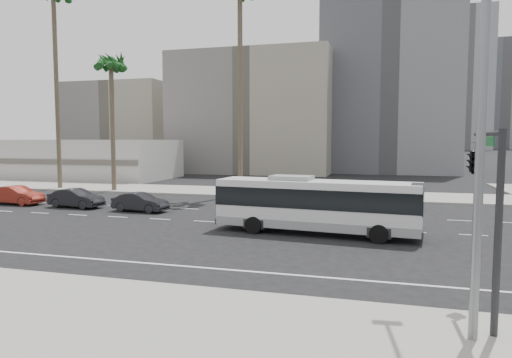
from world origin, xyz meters
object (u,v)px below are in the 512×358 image
(city_bus, at_px, (316,204))
(streetlight_corner, at_px, (475,97))
(car_c, at_px, (17,195))
(traffic_signal, at_px, (477,161))
(palm_mid, at_px, (111,65))
(car_b, at_px, (76,198))
(car_a, at_px, (140,202))

(city_bus, height_order, streetlight_corner, streetlight_corner)
(car_c, bearing_deg, traffic_signal, -111.72)
(city_bus, bearing_deg, palm_mid, 151.28)
(traffic_signal, xyz_separation_m, palm_mid, (-27.70, 24.21, 7.70))
(car_c, distance_m, palm_mid, 15.23)
(car_b, distance_m, palm_mid, 15.60)
(car_a, distance_m, car_b, 5.51)
(car_a, relative_size, car_c, 0.92)
(car_b, xyz_separation_m, palm_mid, (-3.37, 10.17, 11.34))
(city_bus, height_order, palm_mid, palm_mid)
(car_a, height_order, car_b, car_b)
(city_bus, xyz_separation_m, car_c, (-23.84, 4.94, -0.89))
(city_bus, xyz_separation_m, palm_mid, (-21.71, 14.89, 10.44))
(palm_mid, bearing_deg, city_bus, -34.44)
(car_b, height_order, car_c, car_c)
(city_bus, height_order, car_b, city_bus)
(car_b, bearing_deg, city_bus, -99.25)
(streetlight_corner, xyz_separation_m, traffic_signal, (0.51, 2.22, -1.64))
(city_bus, xyz_separation_m, car_b, (-18.34, 4.72, -0.91))
(city_bus, relative_size, car_a, 2.72)
(streetlight_corner, height_order, traffic_signal, streetlight_corner)
(city_bus, height_order, car_c, city_bus)
(car_b, distance_m, traffic_signal, 28.33)
(car_a, height_order, streetlight_corner, streetlight_corner)
(car_c, height_order, traffic_signal, traffic_signal)
(car_a, relative_size, car_b, 0.94)
(car_a, xyz_separation_m, palm_mid, (-8.87, 10.57, 11.38))
(car_b, height_order, traffic_signal, traffic_signal)
(streetlight_corner, height_order, palm_mid, palm_mid)
(car_b, xyz_separation_m, car_c, (-5.50, 0.21, 0.02))
(car_b, distance_m, car_c, 5.50)
(city_bus, bearing_deg, streetlight_corner, -58.88)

